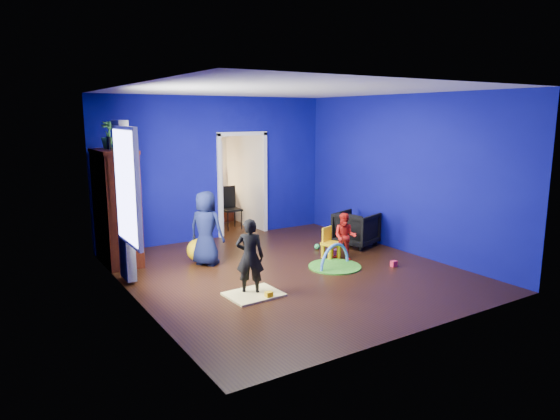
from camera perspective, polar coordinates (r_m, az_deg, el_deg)
floor at (r=8.23m, az=1.10°, el=-7.04°), size 5.00×5.50×0.01m
ceiling at (r=7.85m, az=1.18°, el=13.56°), size 5.00×5.50×0.01m
wall_back at (r=10.30m, az=-7.32°, el=4.74°), size 5.00×0.02×2.90m
wall_front at (r=5.84m, az=16.12°, el=-0.22°), size 5.00×0.02×2.90m
wall_left at (r=6.88m, az=-16.56°, el=1.37°), size 0.02×5.50×2.90m
wall_right at (r=9.50m, az=13.87°, el=4.01°), size 0.02×5.50×2.90m
alcove at (r=11.37m, az=-6.41°, el=4.31°), size 1.00×1.75×2.50m
armchair at (r=9.86m, az=8.70°, el=-2.14°), size 0.93×0.92×0.67m
child_black at (r=7.11m, az=-3.46°, el=-5.33°), size 0.48×0.45×1.10m
child_navy at (r=8.54m, az=-8.45°, el=-2.07°), size 0.70×0.74×1.27m
toddler_red at (r=8.85m, az=7.43°, el=-3.03°), size 0.51×0.52×0.84m
vase at (r=8.52m, az=-18.10°, el=7.15°), size 0.20×0.20×0.20m
potted_plant at (r=9.02m, az=-18.98°, el=8.13°), size 0.27×0.27×0.47m
tv_armoire at (r=8.93m, az=-18.18°, el=0.31°), size 0.58×1.14×1.96m
crt_tv at (r=8.93m, az=-17.94°, el=0.59°), size 0.46×0.70×0.54m
yellow_blanket at (r=7.20m, az=-3.03°, el=-9.61°), size 0.78×0.64×0.03m
hopper_ball at (r=8.85m, az=-9.32°, el=-4.54°), size 0.40×0.40×0.40m
kid_chair at (r=8.95m, az=5.84°, el=-3.96°), size 0.36×0.36×0.50m
play_mat at (r=8.51m, az=6.27°, el=-6.43°), size 0.88×0.88×0.02m
toy_arch at (r=8.50m, az=6.27°, el=-6.38°), size 0.78×0.27×0.79m
window_left at (r=7.20m, az=-17.25°, el=2.55°), size 0.03×0.95×1.55m
curtain at (r=7.80m, az=-17.37°, el=0.91°), size 0.14×0.42×2.40m
doorway at (r=10.62m, az=-4.33°, el=2.80°), size 1.16×0.10×2.10m
study_desk at (r=12.06m, az=-7.64°, el=0.45°), size 0.88×0.44×0.75m
desk_monitor at (r=12.08m, az=-7.95°, el=3.22°), size 0.40×0.05×0.32m
desk_lamp at (r=11.92m, az=-9.05°, el=2.99°), size 0.14×0.14×0.14m
folding_chair at (r=11.19m, az=-5.60°, el=0.13°), size 0.40×0.40×0.92m
book_shelf at (r=11.98m, az=-8.06°, el=8.30°), size 0.88×0.24×0.04m
toy_0 at (r=8.69m, az=12.88°, el=-6.01°), size 0.10×0.08×0.10m
toy_1 at (r=9.95m, az=7.36°, el=-3.65°), size 0.11×0.11×0.11m
toy_2 at (r=7.06m, az=-1.27°, el=-9.72°), size 0.10×0.08×0.10m
toy_3 at (r=9.57m, az=4.26°, el=-4.16°), size 0.11×0.11×0.11m
toy_4 at (r=9.24m, az=6.43°, el=-4.79°), size 0.10×0.08×0.10m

